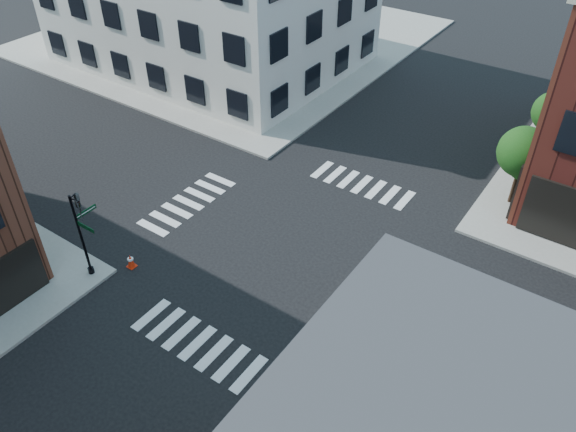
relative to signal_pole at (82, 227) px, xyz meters
The scene contains 7 objects.
ground 9.90m from the signal_pole, 44.81° to the left, with size 120.00×120.00×0.00m, color black.
sidewalk_nw 31.27m from the signal_pole, 117.29° to the left, with size 30.00×30.00×0.15m, color gray.
tree_near 21.94m from the signal_pole, 49.38° to the left, with size 2.69×2.69×4.49m.
tree_far 26.78m from the signal_pole, 57.77° to the left, with size 2.43×2.43×4.07m.
signal_pole is the anchor object (origin of this frame).
box_truck 17.41m from the signal_pole, 15.79° to the left, with size 8.08×3.38×3.57m.
traffic_cone 3.02m from the signal_pole, 52.56° to the left, with size 0.41×0.41×0.73m.
Camera 1 is at (11.67, -17.19, 18.44)m, focal length 35.00 mm.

